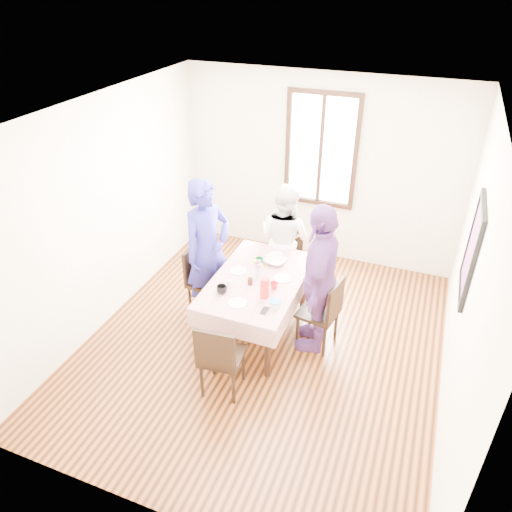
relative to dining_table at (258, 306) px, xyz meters
name	(u,v)px	position (x,y,z in m)	size (l,w,h in m)	color
ground	(264,342)	(0.15, -0.18, -0.38)	(4.50, 4.50, 0.00)	black
back_wall	(320,170)	(0.15, 2.07, 0.98)	(4.00, 4.00, 0.00)	beige
right_wall	(469,284)	(2.15, -0.18, 0.98)	(4.50, 4.50, 0.00)	beige
window_frame	(321,150)	(0.15, 2.05, 1.27)	(1.02, 0.06, 1.62)	black
window_pane	(321,150)	(0.15, 2.06, 1.27)	(0.90, 0.02, 1.50)	white
art_poster	(472,250)	(2.13, 0.12, 1.18)	(0.04, 0.76, 0.96)	red
dining_table	(258,306)	(0.00, 0.00, 0.00)	(0.87, 1.46, 0.75)	black
tablecloth	(258,279)	(0.00, 0.00, 0.38)	(0.99, 1.58, 0.01)	#60090D
chair_left	(207,282)	(-0.73, 0.14, 0.08)	(0.42, 0.42, 0.91)	black
chair_right	(318,312)	(0.73, 0.05, 0.08)	(0.42, 0.42, 0.91)	black
chair_far	(284,259)	(0.00, 1.00, 0.08)	(0.42, 0.42, 0.91)	black
chair_near	(222,355)	(0.00, -1.00, 0.08)	(0.42, 0.42, 0.91)	black
person_left	(207,251)	(-0.71, 0.14, 0.53)	(0.66, 0.44, 1.82)	navy
person_far	(285,239)	(0.00, 0.98, 0.39)	(0.74, 0.58, 1.53)	white
person_right	(319,279)	(0.71, 0.05, 0.53)	(1.06, 0.44, 1.81)	#613477
mug_black	(222,289)	(-0.27, -0.40, 0.43)	(0.12, 0.12, 0.09)	black
mug_flag	(274,286)	(0.24, -0.12, 0.43)	(0.09, 0.09, 0.08)	red
mug_green	(259,261)	(-0.10, 0.31, 0.43)	(0.10, 0.10, 0.08)	#0C7226
serving_bowl	(275,261)	(0.08, 0.39, 0.42)	(0.25, 0.25, 0.06)	white
juice_carton	(265,288)	(0.20, -0.30, 0.51)	(0.08, 0.08, 0.24)	red
butter_tub	(275,304)	(0.36, -0.41, 0.42)	(0.12, 0.12, 0.06)	white
jam_jar	(250,281)	(-0.04, -0.13, 0.43)	(0.06, 0.06, 0.08)	black
drinking_glass	(229,284)	(-0.24, -0.26, 0.43)	(0.06, 0.06, 0.09)	silver
smartphone	(265,311)	(0.28, -0.53, 0.39)	(0.07, 0.13, 0.01)	black
flower_vase	(258,274)	(-0.01, 0.02, 0.45)	(0.06, 0.06, 0.12)	silver
plate_left	(238,271)	(-0.27, 0.07, 0.39)	(0.20, 0.20, 0.01)	white
plate_right	(282,278)	(0.26, 0.11, 0.39)	(0.20, 0.20, 0.01)	white
plate_far	(276,255)	(0.02, 0.56, 0.39)	(0.20, 0.20, 0.01)	white
plate_near	(238,303)	(-0.03, -0.51, 0.39)	(0.20, 0.20, 0.01)	white
butter_lid	(275,301)	(0.36, -0.41, 0.45)	(0.12, 0.12, 0.01)	blue
flower_bunch	(258,265)	(-0.01, 0.02, 0.56)	(0.09, 0.09, 0.10)	yellow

